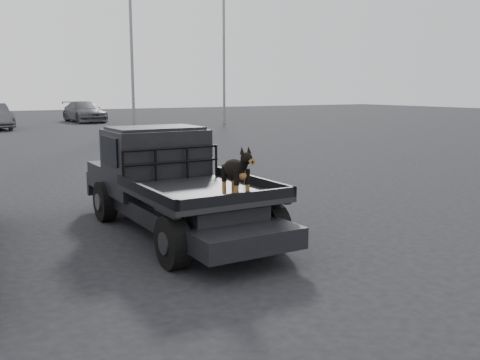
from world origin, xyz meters
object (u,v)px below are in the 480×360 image
dog (236,173)px  floodlight_mid (130,10)px  floodlight_far (224,7)px  flatbed_ute (177,207)px  distant_car_b (84,112)px

dog → floodlight_mid: (7.55, 25.70, 5.94)m
floodlight_far → flatbed_ute: bearing=-120.5°
distant_car_b → floodlight_mid: (0.76, -8.93, 6.45)m
flatbed_ute → floodlight_far: 30.88m
dog → flatbed_ute: bearing=94.4°
flatbed_ute → dog: size_ratio=7.30×
floodlight_mid → floodlight_far: (7.49, 1.86, 0.95)m
floodlight_mid → dog: bearing=-106.4°
floodlight_far → floodlight_mid: bearing=-166.1°
dog → floodlight_far: floodlight_far is taller
flatbed_ute → floodlight_far: bearing=59.5°
dog → floodlight_far: bearing=61.4°
flatbed_ute → distant_car_b: (6.93, 32.83, 0.32)m
flatbed_ute → dog: (0.14, -1.79, 0.83)m
distant_car_b → dog: bearing=-104.2°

